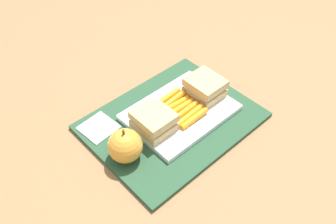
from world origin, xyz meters
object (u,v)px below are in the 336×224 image
(food_tray, at_px, (180,112))
(paper_napkin, at_px, (99,128))
(sandwich_half_left, at_px, (205,87))
(carrot_sticks_bundle, at_px, (180,108))
(sandwich_half_right, at_px, (154,121))
(apple, at_px, (125,146))

(food_tray, distance_m, paper_napkin, 0.18)
(sandwich_half_left, bearing_deg, carrot_sticks_bundle, -0.10)
(food_tray, xyz_separation_m, sandwich_half_right, (0.08, 0.00, 0.03))
(carrot_sticks_bundle, distance_m, apple, 0.17)
(apple, bearing_deg, carrot_sticks_bundle, -175.17)
(apple, relative_size, paper_napkin, 1.15)
(food_tray, relative_size, sandwich_half_left, 2.88)
(carrot_sticks_bundle, bearing_deg, food_tray, 144.30)
(sandwich_half_right, height_order, apple, apple)
(food_tray, bearing_deg, paper_napkin, -29.22)
(sandwich_half_left, xyz_separation_m, paper_napkin, (0.24, -0.09, -0.03))
(sandwich_half_left, height_order, sandwich_half_right, same)
(food_tray, bearing_deg, sandwich_half_left, 180.00)
(carrot_sticks_bundle, bearing_deg, sandwich_half_left, 179.90)
(food_tray, xyz_separation_m, apple, (0.16, 0.01, 0.03))
(carrot_sticks_bundle, height_order, paper_napkin, carrot_sticks_bundle)
(sandwich_half_right, bearing_deg, apple, 9.04)
(carrot_sticks_bundle, distance_m, paper_napkin, 0.18)
(food_tray, relative_size, sandwich_half_right, 2.88)
(food_tray, distance_m, sandwich_half_left, 0.08)
(food_tray, height_order, apple, apple)
(sandwich_half_right, bearing_deg, sandwich_half_left, 180.00)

